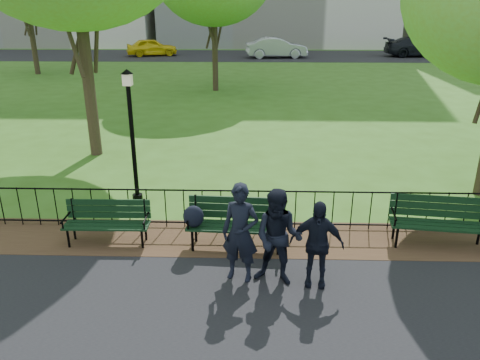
{
  "coord_description": "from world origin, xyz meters",
  "views": [
    {
      "loc": [
        -0.32,
        -7.14,
        4.69
      ],
      "look_at": [
        -0.57,
        1.5,
        1.32
      ],
      "focal_mm": 35.0,
      "sensor_mm": 36.0,
      "label": 1
    }
  ],
  "objects_px": {
    "lamppost": "(132,132)",
    "person_right": "(317,244)",
    "person_left": "(240,233)",
    "sedan_dark": "(418,47)",
    "park_bench_left_a": "(107,217)",
    "park_bench_right_a": "(440,216)",
    "taxi": "(152,47)",
    "sedan_silver": "(276,48)",
    "person_mid": "(278,238)",
    "park_bench_main": "(221,217)"
  },
  "relations": [
    {
      "from": "person_left",
      "to": "sedan_dark",
      "type": "xyz_separation_m",
      "value": [
        14.2,
        34.7,
        -0.09
      ]
    },
    {
      "from": "person_left",
      "to": "sedan_dark",
      "type": "height_order",
      "value": "person_left"
    },
    {
      "from": "person_right",
      "to": "taxi",
      "type": "relative_size",
      "value": 0.36
    },
    {
      "from": "person_right",
      "to": "taxi",
      "type": "bearing_deg",
      "value": 114.57
    },
    {
      "from": "park_bench_left_a",
      "to": "person_left",
      "type": "xyz_separation_m",
      "value": [
        2.73,
        -1.26,
        0.36
      ]
    },
    {
      "from": "taxi",
      "to": "sedan_silver",
      "type": "bearing_deg",
      "value": -114.35
    },
    {
      "from": "person_left",
      "to": "person_right",
      "type": "xyz_separation_m",
      "value": [
        1.3,
        -0.14,
        -0.11
      ]
    },
    {
      "from": "lamppost",
      "to": "person_mid",
      "type": "distance_m",
      "value": 4.93
    },
    {
      "from": "person_right",
      "to": "sedan_dark",
      "type": "height_order",
      "value": "sedan_dark"
    },
    {
      "from": "park_bench_left_a",
      "to": "person_right",
      "type": "relative_size",
      "value": 1.09
    },
    {
      "from": "park_bench_main",
      "to": "person_mid",
      "type": "relative_size",
      "value": 1.16
    },
    {
      "from": "person_mid",
      "to": "person_right",
      "type": "relative_size",
      "value": 1.11
    },
    {
      "from": "park_bench_left_a",
      "to": "person_right",
      "type": "distance_m",
      "value": 4.28
    },
    {
      "from": "person_mid",
      "to": "person_right",
      "type": "distance_m",
      "value": 0.66
    },
    {
      "from": "park_bench_left_a",
      "to": "park_bench_right_a",
      "type": "distance_m",
      "value": 6.68
    },
    {
      "from": "park_bench_left_a",
      "to": "sedan_dark",
      "type": "relative_size",
      "value": 0.31
    },
    {
      "from": "person_mid",
      "to": "sedan_silver",
      "type": "relative_size",
      "value": 0.34
    },
    {
      "from": "lamppost",
      "to": "sedan_dark",
      "type": "height_order",
      "value": "lamppost"
    },
    {
      "from": "park_bench_main",
      "to": "sedan_dark",
      "type": "xyz_separation_m",
      "value": [
        14.63,
        33.59,
        0.15
      ]
    },
    {
      "from": "taxi",
      "to": "park_bench_left_a",
      "type": "bearing_deg",
      "value": 171.81
    },
    {
      "from": "taxi",
      "to": "sedan_dark",
      "type": "bearing_deg",
      "value": -107.85
    },
    {
      "from": "park_bench_main",
      "to": "park_bench_right_a",
      "type": "xyz_separation_m",
      "value": [
        4.37,
        0.26,
        -0.04
      ]
    },
    {
      "from": "person_right",
      "to": "park_bench_left_a",
      "type": "bearing_deg",
      "value": 169.28
    },
    {
      "from": "park_bench_main",
      "to": "person_mid",
      "type": "bearing_deg",
      "value": -45.44
    },
    {
      "from": "park_bench_right_a",
      "to": "person_left",
      "type": "height_order",
      "value": "person_left"
    },
    {
      "from": "park_bench_right_a",
      "to": "sedan_dark",
      "type": "relative_size",
      "value": 0.36
    },
    {
      "from": "sedan_silver",
      "to": "person_mid",
      "type": "bearing_deg",
      "value": 171.1
    },
    {
      "from": "person_right",
      "to": "sedan_dark",
      "type": "relative_size",
      "value": 0.28
    },
    {
      "from": "park_bench_right_a",
      "to": "person_left",
      "type": "distance_m",
      "value": 4.19
    },
    {
      "from": "park_bench_main",
      "to": "person_mid",
      "type": "xyz_separation_m",
      "value": [
        1.07,
        -1.22,
        0.21
      ]
    },
    {
      "from": "sedan_silver",
      "to": "sedan_dark",
      "type": "height_order",
      "value": "sedan_silver"
    },
    {
      "from": "park_bench_right_a",
      "to": "sedan_dark",
      "type": "distance_m",
      "value": 34.87
    },
    {
      "from": "person_right",
      "to": "park_bench_right_a",
      "type": "bearing_deg",
      "value": 38.2
    },
    {
      "from": "park_bench_left_a",
      "to": "park_bench_main",
      "type": "bearing_deg",
      "value": -4.4
    },
    {
      "from": "lamppost",
      "to": "taxi",
      "type": "height_order",
      "value": "lamppost"
    },
    {
      "from": "sedan_silver",
      "to": "sedan_dark",
      "type": "xyz_separation_m",
      "value": [
        12.15,
        1.33,
        -0.03
      ]
    },
    {
      "from": "lamppost",
      "to": "person_right",
      "type": "distance_m",
      "value": 5.42
    },
    {
      "from": "park_bench_left_a",
      "to": "person_mid",
      "type": "height_order",
      "value": "person_mid"
    },
    {
      "from": "person_mid",
      "to": "sedan_silver",
      "type": "distance_m",
      "value": 33.51
    },
    {
      "from": "park_bench_right_a",
      "to": "taxi",
      "type": "relative_size",
      "value": 0.46
    },
    {
      "from": "lamppost",
      "to": "person_mid",
      "type": "height_order",
      "value": "lamppost"
    },
    {
      "from": "lamppost",
      "to": "person_mid",
      "type": "relative_size",
      "value": 1.84
    },
    {
      "from": "park_bench_left_a",
      "to": "sedan_silver",
      "type": "height_order",
      "value": "sedan_silver"
    },
    {
      "from": "taxi",
      "to": "sedan_dark",
      "type": "xyz_separation_m",
      "value": [
        22.89,
        0.2,
        0.07
      ]
    },
    {
      "from": "park_bench_left_a",
      "to": "taxi",
      "type": "xyz_separation_m",
      "value": [
        -5.96,
        33.24,
        0.19
      ]
    },
    {
      "from": "lamppost",
      "to": "sedan_silver",
      "type": "relative_size",
      "value": 0.63
    },
    {
      "from": "park_bench_left_a",
      "to": "sedan_dark",
      "type": "bearing_deg",
      "value": 62.53
    },
    {
      "from": "lamppost",
      "to": "person_right",
      "type": "height_order",
      "value": "lamppost"
    },
    {
      "from": "park_bench_right_a",
      "to": "taxi",
      "type": "xyz_separation_m",
      "value": [
        -12.64,
        33.13,
        0.12
      ]
    },
    {
      "from": "taxi",
      "to": "sedan_silver",
      "type": "xyz_separation_m",
      "value": [
        10.74,
        -1.13,
        0.1
      ]
    }
  ]
}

